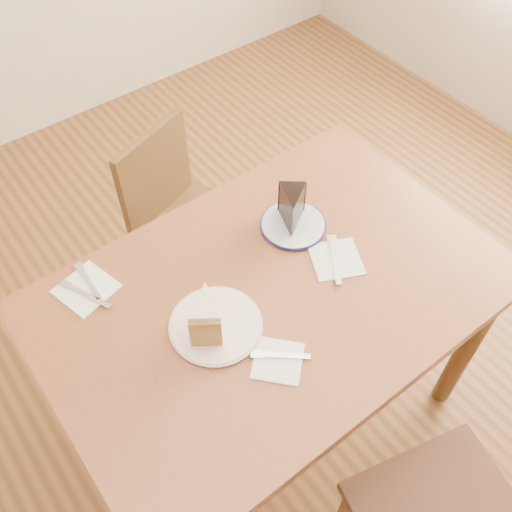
# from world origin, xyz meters

# --- Properties ---
(ground) EXTENTS (4.00, 4.00, 0.00)m
(ground) POSITION_xyz_m (0.00, 0.00, 0.00)
(ground) COLOR #452712
(ground) RESTS_ON ground
(table) EXTENTS (1.20, 0.80, 0.75)m
(table) POSITION_xyz_m (0.00, 0.00, 0.65)
(table) COLOR #522816
(table) RESTS_ON ground
(chair_far) EXTENTS (0.49, 0.49, 0.78)m
(chair_far) POSITION_xyz_m (0.08, 0.59, 0.44)
(chair_far) COLOR #34210F
(chair_far) RESTS_ON ground
(plate_cream) EXTENTS (0.22, 0.22, 0.01)m
(plate_cream) POSITION_xyz_m (-0.18, -0.00, 0.76)
(plate_cream) COLOR white
(plate_cream) RESTS_ON table
(plate_navy) EXTENTS (0.18, 0.18, 0.01)m
(plate_navy) POSITION_xyz_m (0.18, 0.14, 0.76)
(plate_navy) COLOR silver
(plate_navy) RESTS_ON table
(carrot_cake) EXTENTS (0.12, 0.13, 0.10)m
(carrot_cake) POSITION_xyz_m (-0.20, 0.01, 0.81)
(carrot_cake) COLOR beige
(carrot_cake) RESTS_ON plate_cream
(chocolate_cake) EXTENTS (0.12, 0.13, 0.10)m
(chocolate_cake) POSITION_xyz_m (0.18, 0.14, 0.81)
(chocolate_cake) COLOR black
(chocolate_cake) RESTS_ON plate_navy
(napkin_cream) EXTENTS (0.16, 0.16, 0.00)m
(napkin_cream) POSITION_xyz_m (-0.12, -0.17, 0.75)
(napkin_cream) COLOR white
(napkin_cream) RESTS_ON table
(napkin_navy) EXTENTS (0.18, 0.18, 0.00)m
(napkin_navy) POSITION_xyz_m (0.20, -0.03, 0.75)
(napkin_navy) COLOR white
(napkin_navy) RESTS_ON table
(napkin_spare) EXTENTS (0.16, 0.16, 0.00)m
(napkin_spare) POSITION_xyz_m (-0.39, 0.30, 0.75)
(napkin_spare) COLOR white
(napkin_spare) RESTS_ON table
(fork_cream) EXTENTS (0.12, 0.10, 0.00)m
(fork_cream) POSITION_xyz_m (-0.11, -0.17, 0.76)
(fork_cream) COLOR silver
(fork_cream) RESTS_ON napkin_cream
(knife_navy) EXTENTS (0.11, 0.15, 0.00)m
(knife_navy) POSITION_xyz_m (0.19, -0.03, 0.76)
(knife_navy) COLOR silver
(knife_navy) RESTS_ON napkin_navy
(fork_spare) EXTENTS (0.02, 0.14, 0.00)m
(fork_spare) POSITION_xyz_m (-0.37, 0.31, 0.76)
(fork_spare) COLOR silver
(fork_spare) RESTS_ON napkin_spare
(knife_spare) EXTENTS (0.08, 0.15, 0.00)m
(knife_spare) POSITION_xyz_m (-0.40, 0.28, 0.76)
(knife_spare) COLOR silver
(knife_spare) RESTS_ON napkin_spare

